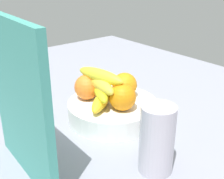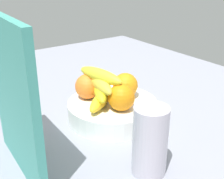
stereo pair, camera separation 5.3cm
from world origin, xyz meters
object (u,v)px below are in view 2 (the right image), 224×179
(thermos_tumbler, at_px, (150,141))
(orange_front_left, at_px, (125,85))
(cutting_board, at_px, (14,100))
(fruit_bowl, at_px, (112,110))
(orange_center, at_px, (121,97))
(banana_bunch, at_px, (100,87))
(orange_front_right, at_px, (88,86))

(thermos_tumbler, bearing_deg, orange_front_left, -26.91)
(cutting_board, bearing_deg, thermos_tumbler, -126.14)
(fruit_bowl, xyz_separation_m, orange_front_left, (0.00, -0.05, 0.07))
(fruit_bowl, relative_size, orange_center, 3.53)
(orange_front_left, height_order, banana_bunch, banana_bunch)
(fruit_bowl, height_order, orange_front_left, orange_front_left)
(orange_front_left, height_order, cutting_board, cutting_board)
(fruit_bowl, bearing_deg, thermos_tumbler, 162.95)
(fruit_bowl, relative_size, banana_bunch, 1.56)
(orange_front_left, xyz_separation_m, orange_front_right, (0.06, 0.10, 0.00))
(fruit_bowl, height_order, banana_bunch, banana_bunch)
(orange_front_right, relative_size, banana_bunch, 0.44)
(orange_front_left, bearing_deg, thermos_tumbler, 153.09)
(orange_front_right, xyz_separation_m, thermos_tumbler, (-0.33, 0.03, -0.01))
(fruit_bowl, height_order, thermos_tumbler, thermos_tumbler)
(orange_front_right, relative_size, cutting_board, 0.22)
(fruit_bowl, relative_size, thermos_tumbler, 1.66)
(orange_front_left, distance_m, orange_center, 0.09)
(orange_center, relative_size, thermos_tumbler, 0.47)
(banana_bunch, bearing_deg, cutting_board, 107.87)
(orange_front_left, distance_m, thermos_tumbler, 0.30)
(orange_front_right, height_order, banana_bunch, banana_bunch)
(fruit_bowl, height_order, orange_front_right, orange_front_right)
(fruit_bowl, bearing_deg, cutting_board, 103.89)
(orange_center, relative_size, banana_bunch, 0.44)
(orange_center, bearing_deg, orange_front_left, -45.01)
(orange_front_left, bearing_deg, orange_center, 134.99)
(orange_center, bearing_deg, orange_front_right, 16.25)
(orange_center, height_order, cutting_board, cutting_board)
(banana_bunch, distance_m, cutting_board, 0.30)
(orange_front_left, bearing_deg, banana_bunch, 84.21)
(banana_bunch, bearing_deg, orange_center, -162.31)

